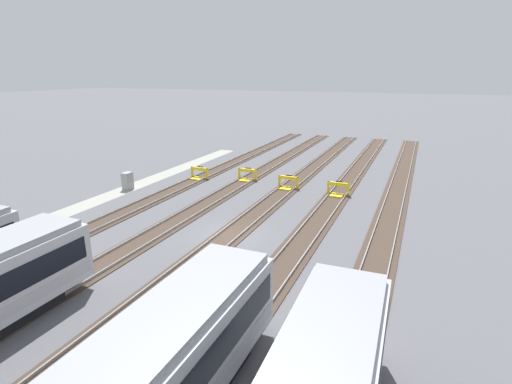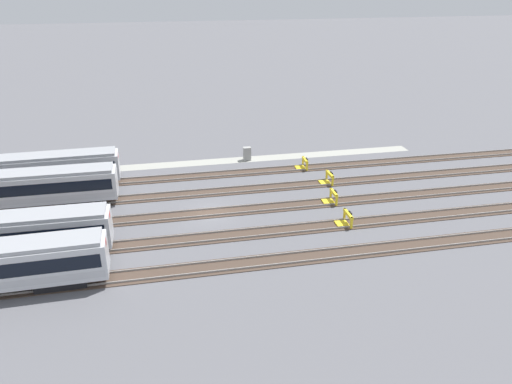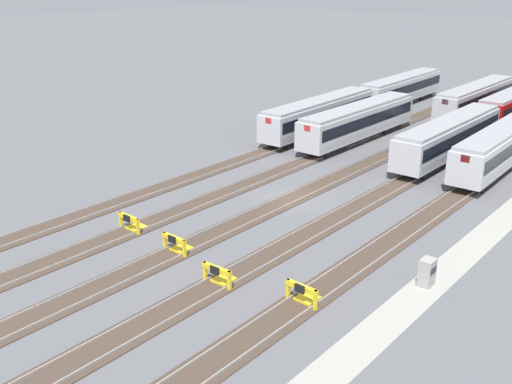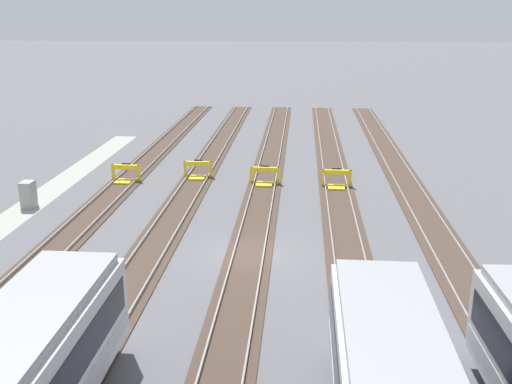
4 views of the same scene
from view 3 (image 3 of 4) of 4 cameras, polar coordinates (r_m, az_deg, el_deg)
name	(u,v)px [view 3 (image 3 of 4)]	position (r m, az deg, el deg)	size (l,w,h in m)	color
ground_plane	(293,199)	(45.87, 3.52, -0.64)	(400.00, 400.00, 0.00)	#5B5B60
service_walkway	(470,249)	(39.99, 19.72, -5.13)	(54.00, 2.00, 0.01)	#9E9E93
rail_track_nearest	(407,231)	(41.40, 14.21, -3.58)	(90.00, 2.23, 0.21)	#47382D
rail_track_near_inner	(346,213)	(43.42, 8.59, -2.02)	(90.00, 2.23, 0.21)	#47382D
rail_track_middle	(293,198)	(45.85, 3.52, -0.59)	(90.00, 2.24, 0.21)	#47382D
rail_track_far_inner	(246,185)	(48.63, -1.00, 0.69)	(90.00, 2.23, 0.21)	#47382D
rail_track_farthest	(204,173)	(51.70, -5.01, 1.83)	(90.00, 2.23, 0.21)	#47382D
subway_car_front_row_left_inner	(475,98)	(76.98, 20.17, 8.36)	(18.02, 2.95, 3.70)	silver
subway_car_front_row_right_inner	(501,146)	(56.45, 22.33, 4.07)	(18.06, 3.24, 3.70)	silver
subway_car_front_row_rightmost	(358,121)	(61.95, 9.74, 6.65)	(18.02, 2.94, 3.70)	silver
subway_car_back_row_leftmost	(319,115)	(64.38, 6.07, 7.35)	(18.06, 3.27, 3.70)	silver
subway_car_back_row_centre	(402,89)	(80.56, 13.72, 9.51)	(18.04, 3.12, 3.70)	silver
subway_car_back_row_rightmost	(449,137)	(57.94, 17.92, 5.00)	(18.01, 2.92, 3.70)	silver
bumper_stop_nearest_track	(304,294)	(31.83, 4.61, -9.65)	(1.37, 2.01, 1.22)	yellow
bumper_stop_near_inner_track	(220,275)	(33.56, -3.46, -7.93)	(1.36, 2.01, 1.22)	yellow
bumper_stop_middle_track	(177,244)	(37.39, -7.49, -4.97)	(1.36, 2.01, 1.22)	yellow
bumper_stop_far_inner_track	(132,223)	(40.95, -11.71, -2.93)	(1.35, 2.00, 1.22)	yellow
electrical_cabinet	(427,272)	(34.51, 15.97, -7.37)	(0.90, 0.73, 1.60)	#9E9E99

